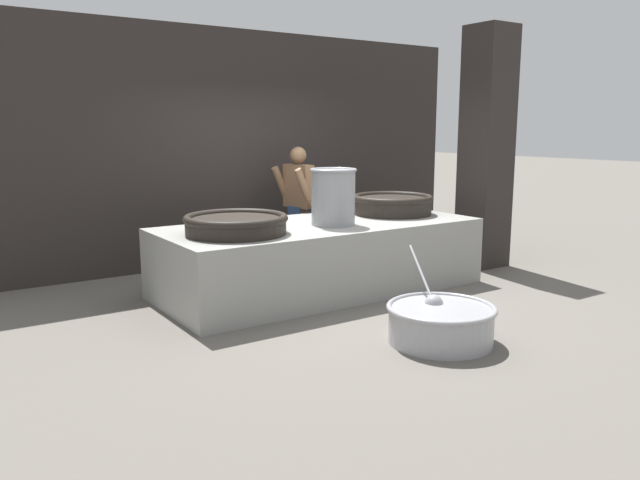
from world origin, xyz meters
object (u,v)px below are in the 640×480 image
object	(u,v)px
giant_wok_far	(392,204)
prep_bowl_vegetables	(441,322)
cook	(298,202)
stock_pot	(333,196)
giant_wok_near	(236,223)

from	to	relation	value
giant_wok_far	prep_bowl_vegetables	size ratio (longest dim) A/B	0.85
giant_wok_far	cook	size ratio (longest dim) A/B	0.63
giant_wok_far	stock_pot	bearing A→B (deg)	-165.42
stock_pot	giant_wok_near	bearing A→B (deg)	177.30
cook	stock_pot	bearing A→B (deg)	64.72
giant_wok_far	prep_bowl_vegetables	bearing A→B (deg)	-120.84
prep_bowl_vegetables	giant_wok_far	bearing A→B (deg)	59.16
stock_pot	cook	xyz separation A→B (m)	(0.46, 1.50, -0.24)
giant_wok_near	prep_bowl_vegetables	size ratio (longest dim) A/B	0.90
giant_wok_near	stock_pot	bearing A→B (deg)	-2.70
giant_wok_far	giant_wok_near	bearing A→B (deg)	-174.16
stock_pot	prep_bowl_vegetables	bearing A→B (deg)	-95.89
stock_pot	prep_bowl_vegetables	distance (m)	2.16
prep_bowl_vegetables	stock_pot	bearing A→B (deg)	84.11
prep_bowl_vegetables	giant_wok_near	bearing A→B (deg)	116.55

